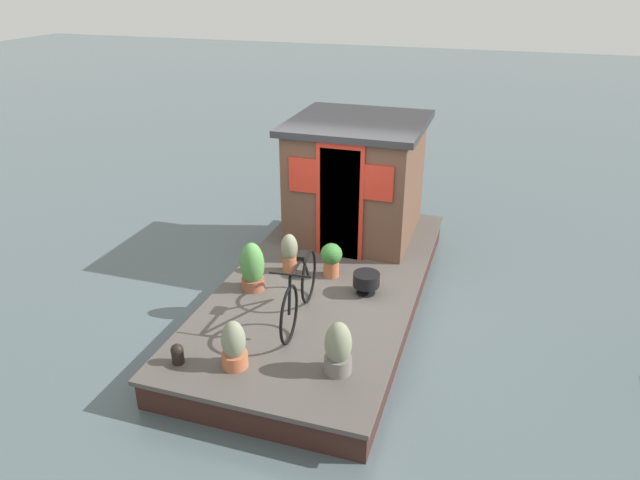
{
  "coord_description": "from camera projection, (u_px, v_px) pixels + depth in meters",
  "views": [
    {
      "loc": [
        -6.98,
        -2.18,
        4.46
      ],
      "look_at": [
        -0.2,
        0.0,
        1.12
      ],
      "focal_mm": 32.89,
      "sensor_mm": 36.0,
      "label": 1
    }
  ],
  "objects": [
    {
      "name": "ground_plane",
      "position": [
        324.0,
        304.0,
        8.52
      ],
      "size": [
        60.0,
        60.0,
        0.0
      ],
      "primitive_type": "plane",
      "color": "#4C5B60"
    },
    {
      "name": "houseboat_deck",
      "position": [
        324.0,
        292.0,
        8.43
      ],
      "size": [
        5.63,
        2.65,
        0.42
      ],
      "color": "#4C4742",
      "rests_on": "ground_plane"
    },
    {
      "name": "houseboat_cabin",
      "position": [
        356.0,
        178.0,
        9.4
      ],
      "size": [
        2.1,
        2.08,
        1.89
      ],
      "color": "brown",
      "rests_on": "houseboat_deck"
    },
    {
      "name": "bicycle",
      "position": [
        299.0,
        292.0,
        7.23
      ],
      "size": [
        1.66,
        0.5,
        0.86
      ],
      "color": "black",
      "rests_on": "houseboat_deck"
    },
    {
      "name": "potted_plant_thyme",
      "position": [
        338.0,
        349.0,
        6.32
      ],
      "size": [
        0.3,
        0.3,
        0.63
      ],
      "color": "slate",
      "rests_on": "houseboat_deck"
    },
    {
      "name": "potted_plant_geranium",
      "position": [
        252.0,
        268.0,
        7.96
      ],
      "size": [
        0.33,
        0.33,
        0.69
      ],
      "color": "#935138",
      "rests_on": "houseboat_deck"
    },
    {
      "name": "potted_plant_fern",
      "position": [
        331.0,
        258.0,
        8.3
      ],
      "size": [
        0.31,
        0.31,
        0.5
      ],
      "color": "#B2603D",
      "rests_on": "houseboat_deck"
    },
    {
      "name": "potted_plant_rosemary",
      "position": [
        234.0,
        346.0,
        6.42
      ],
      "size": [
        0.29,
        0.29,
        0.58
      ],
      "color": "#B2603D",
      "rests_on": "houseboat_deck"
    },
    {
      "name": "potted_plant_lavender",
      "position": [
        289.0,
        253.0,
        8.42
      ],
      "size": [
        0.24,
        0.24,
        0.59
      ],
      "color": "#B2603D",
      "rests_on": "houseboat_deck"
    },
    {
      "name": "charcoal_grill",
      "position": [
        366.0,
        280.0,
        7.89
      ],
      "size": [
        0.36,
        0.36,
        0.3
      ],
      "color": "black",
      "rests_on": "houseboat_deck"
    },
    {
      "name": "mooring_bollard",
      "position": [
        177.0,
        353.0,
        6.53
      ],
      "size": [
        0.14,
        0.14,
        0.24
      ],
      "color": "black",
      "rests_on": "houseboat_deck"
    }
  ]
}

